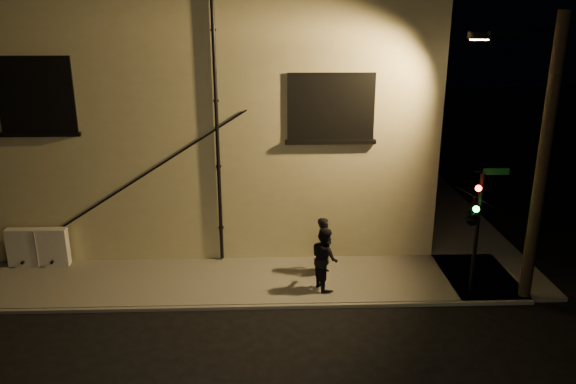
{
  "coord_description": "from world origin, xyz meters",
  "views": [
    {
      "loc": [
        -0.29,
        -13.59,
        7.74
      ],
      "look_at": [
        0.27,
        1.8,
        2.73
      ],
      "focal_mm": 35.0,
      "sensor_mm": 36.0,
      "label": 1
    }
  ],
  "objects_px": {
    "pedestrian_a": "(324,246)",
    "traffic_signal": "(473,212)",
    "streetlamp_pole": "(540,158)",
    "utility_cabinet": "(38,247)",
    "pedestrian_b": "(325,258)"
  },
  "relations": [
    {
      "from": "utility_cabinet",
      "to": "traffic_signal",
      "type": "relative_size",
      "value": 0.51
    },
    {
      "from": "utility_cabinet",
      "to": "pedestrian_b",
      "type": "height_order",
      "value": "pedestrian_b"
    },
    {
      "from": "pedestrian_a",
      "to": "pedestrian_b",
      "type": "bearing_deg",
      "value": -160.88
    },
    {
      "from": "pedestrian_b",
      "to": "streetlamp_pole",
      "type": "bearing_deg",
      "value": -115.07
    },
    {
      "from": "pedestrian_b",
      "to": "traffic_signal",
      "type": "relative_size",
      "value": 0.51
    },
    {
      "from": "traffic_signal",
      "to": "streetlamp_pole",
      "type": "relative_size",
      "value": 0.47
    },
    {
      "from": "pedestrian_b",
      "to": "streetlamp_pole",
      "type": "distance_m",
      "value": 6.3
    },
    {
      "from": "pedestrian_b",
      "to": "traffic_signal",
      "type": "distance_m",
      "value": 4.25
    },
    {
      "from": "pedestrian_a",
      "to": "traffic_signal",
      "type": "bearing_deg",
      "value": -86.07
    },
    {
      "from": "traffic_signal",
      "to": "utility_cabinet",
      "type": "bearing_deg",
      "value": 169.82
    },
    {
      "from": "pedestrian_a",
      "to": "traffic_signal",
      "type": "xyz_separation_m",
      "value": [
        3.86,
        -1.42,
        1.55
      ]
    },
    {
      "from": "pedestrian_b",
      "to": "pedestrian_a",
      "type": "bearing_deg",
      "value": -23.69
    },
    {
      "from": "utility_cabinet",
      "to": "traffic_signal",
      "type": "height_order",
      "value": "traffic_signal"
    },
    {
      "from": "utility_cabinet",
      "to": "pedestrian_b",
      "type": "bearing_deg",
      "value": -11.69
    },
    {
      "from": "pedestrian_a",
      "to": "traffic_signal",
      "type": "height_order",
      "value": "traffic_signal"
    }
  ]
}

